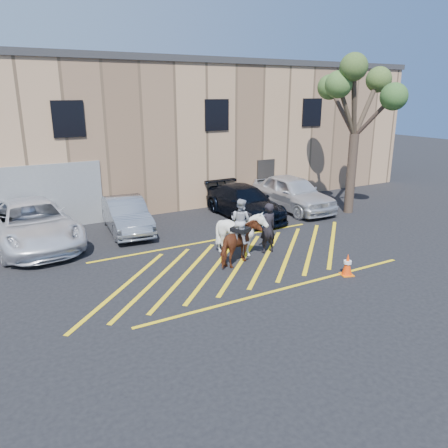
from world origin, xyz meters
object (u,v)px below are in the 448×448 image
mounted_bay (240,238)px  car_blue_suv (244,202)px  car_white_pickup (32,224)px  handler (268,228)px  saddled_white (241,233)px  tree (358,92)px  car_white_suv (293,193)px  car_silver_sedan (126,215)px  traffic_cone (347,264)px

mounted_bay → car_blue_suv: bearing=56.6°
car_white_pickup → handler: (7.36, -5.10, 0.08)m
saddled_white → mounted_bay: bearing=-123.8°
tree → car_blue_suv: bearing=160.2°
car_white_suv → mounted_bay: 7.91m
car_silver_sedan → saddled_white: size_ratio=2.54×
car_white_suv → mounted_bay: mounted_bay is taller
car_white_pickup → tree: tree is taller
handler → saddled_white: (-1.04, 0.14, -0.07)m
saddled_white → tree: (7.75, 2.55, 4.83)m
car_white_pickup → handler: 8.96m
car_white_pickup → car_blue_suv: car_white_pickup is taller
car_silver_sedan → car_blue_suv: size_ratio=0.86×
car_blue_suv → handler: (-1.79, -4.45, 0.20)m
mounted_bay → traffic_cone: (2.52, -2.48, -0.57)m
car_white_suv → handler: 6.43m
saddled_white → car_white_suv: bearing=37.3°
car_white_pickup → car_white_suv: size_ratio=1.21×
car_white_pickup → saddled_white: bearing=-42.5°
car_white_pickup → car_blue_suv: 9.18m
tree → car_white_pickup: bearing=170.2°
handler → mounted_bay: 1.59m
car_blue_suv → tree: size_ratio=0.69×
traffic_cone → car_white_pickup: bearing=135.9°
mounted_bay → saddled_white: (0.45, 0.68, -0.07)m
car_white_pickup → car_white_suv: 12.01m
handler → tree: tree is taller
car_white_suv → traffic_cone: (-3.61, -7.48, -0.49)m
saddled_white → tree: tree is taller
traffic_cone → tree: bearing=45.1°
car_blue_suv → handler: size_ratio=2.71×
car_white_pickup → traffic_cone: bearing=-48.4°
handler → traffic_cone: 3.23m
handler → mounted_bay: bearing=18.6°
car_blue_suv → traffic_cone: bearing=-95.6°
mounted_bay → tree: bearing=21.5°
car_blue_suv → tree: 7.20m
car_blue_suv → handler: bearing=-111.6°
car_white_pickup → saddled_white: size_ratio=3.57×
handler → saddled_white: 1.05m
car_white_pickup → mounted_bay: (5.86, -5.64, 0.08)m
tree → mounted_bay: bearing=-158.5°
mounted_bay → traffic_cone: bearing=-44.5°
car_silver_sedan → car_white_suv: (8.36, -0.56, 0.14)m
car_blue_suv → traffic_cone: size_ratio=6.90×
car_blue_suv → mounted_bay: mounted_bay is taller
car_white_suv → handler: size_ratio=2.72×
car_white_pickup → mounted_bay: mounted_bay is taller
saddled_white → traffic_cone: size_ratio=2.35×
car_silver_sedan → tree: bearing=-6.8°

